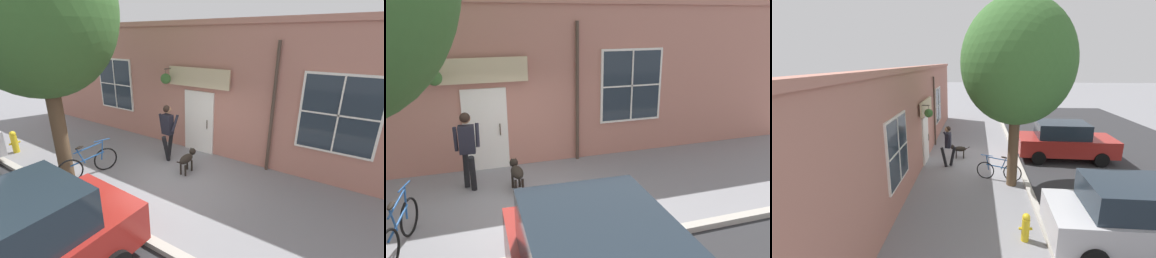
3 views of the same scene
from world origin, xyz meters
The scene contains 7 objects.
ground_plane centered at (0.00, 0.00, 0.00)m, with size 90.00×90.00×0.00m, color gray.
storefront_facade centered at (-2.34, -0.02, 2.14)m, with size 0.95×18.00×4.25m.
pedestrian_walking centered at (-1.10, -0.84, 1.10)m, with size 0.68×0.58×1.80m.
dog_on_leash centered at (-0.72, 0.17, 0.44)m, with size 0.99×0.29×0.67m.
street_tree_by_curb centered at (1.43, -2.51, 4.31)m, with size 3.79×3.41×6.49m.
leaning_bicycle centered at (0.99, -2.06, 0.38)m, with size 1.71×0.45×1.00m.
fire_hydrant centered at (1.38, -5.54, 0.40)m, with size 0.34×0.20×0.77m.
Camera 1 is at (4.83, 3.94, 3.76)m, focal length 24.00 mm.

